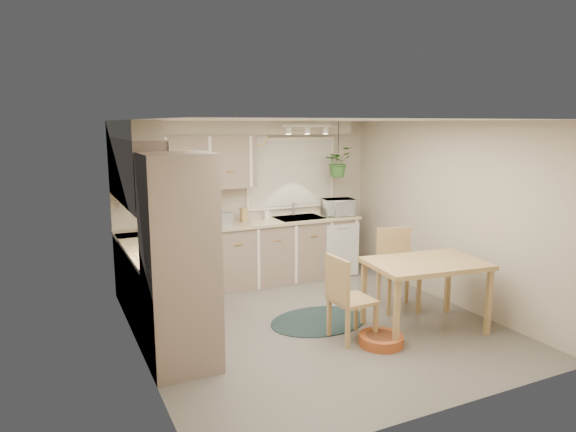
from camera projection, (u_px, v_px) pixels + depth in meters
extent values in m
plane|color=#656259|center=(315.00, 324.00, 6.12)|extent=(4.20, 4.20, 0.00)
plane|color=white|center=(317.00, 120.00, 5.69)|extent=(4.20, 4.20, 0.00)
cube|color=#B9AE99|center=(249.00, 201.00, 7.77)|extent=(4.00, 0.04, 2.40)
cube|color=#B9AE99|center=(443.00, 273.00, 4.04)|extent=(4.00, 0.04, 2.40)
cube|color=#B9AE99|center=(137.00, 243.00, 5.05)|extent=(0.04, 4.20, 2.40)
cube|color=#B9AE99|center=(449.00, 213.00, 6.75)|extent=(0.04, 4.20, 2.40)
cube|color=gray|center=(154.00, 287.00, 6.09)|extent=(0.60, 1.85, 0.90)
cube|color=gray|center=(245.00, 255.00, 7.55)|extent=(3.60, 0.60, 0.90)
cube|color=#C4B28F|center=(153.00, 248.00, 6.01)|extent=(0.64, 1.89, 0.04)
cube|color=#C4B28F|center=(244.00, 224.00, 7.46)|extent=(3.64, 0.64, 0.04)
cube|color=gray|center=(180.00, 263.00, 4.88)|extent=(0.65, 0.65, 2.10)
cube|color=silver|center=(212.00, 260.00, 5.02)|extent=(0.02, 0.56, 0.58)
cube|color=gray|center=(135.00, 171.00, 5.90)|extent=(0.35, 2.00, 0.75)
cube|color=gray|center=(185.00, 163.00, 7.07)|extent=(2.00, 0.35, 0.75)
cube|color=#B9AE99|center=(131.00, 129.00, 5.81)|extent=(0.30, 2.00, 0.20)
cube|color=#B9AE99|center=(239.00, 128.00, 7.35)|extent=(3.60, 0.30, 0.20)
cube|color=silver|center=(164.00, 258.00, 5.50)|extent=(0.52, 0.58, 0.02)
cube|color=silver|center=(161.00, 216.00, 5.41)|extent=(0.40, 0.60, 0.14)
cube|color=white|center=(291.00, 173.00, 7.97)|extent=(1.40, 0.02, 1.00)
cube|color=white|center=(291.00, 173.00, 7.97)|extent=(1.50, 0.02, 1.10)
cube|color=#A2A3A9|center=(299.00, 220.00, 7.85)|extent=(0.70, 0.48, 0.10)
cube|color=silver|center=(343.00, 251.00, 7.92)|extent=(0.58, 0.02, 0.83)
cube|color=silver|center=(307.00, 126.00, 7.37)|extent=(0.80, 0.04, 0.04)
cylinder|color=gold|center=(258.00, 136.00, 7.63)|extent=(0.30, 0.03, 0.30)
cube|color=tan|center=(425.00, 295.00, 5.91)|extent=(1.39, 1.01, 0.82)
cube|color=tan|center=(353.00, 298.00, 5.63)|extent=(0.47, 0.47, 0.96)
cube|color=tan|center=(399.00, 270.00, 6.56)|extent=(0.60, 0.60, 1.03)
ellipsoid|color=black|center=(319.00, 321.00, 6.22)|extent=(1.29, 1.00, 0.01)
cylinder|color=#B74524|center=(381.00, 340.00, 5.55)|extent=(0.53, 0.53, 0.11)
imported|color=silver|center=(338.00, 205.00, 8.00)|extent=(0.52, 0.34, 0.32)
imported|color=silver|center=(266.00, 216.00, 7.77)|extent=(0.08, 0.18, 0.08)
imported|color=#34692A|center=(338.00, 165.00, 7.88)|extent=(0.55, 0.58, 0.36)
cube|color=black|center=(176.00, 218.00, 7.01)|extent=(0.19, 0.22, 0.29)
cube|color=#A2A3A9|center=(222.00, 218.00, 7.33)|extent=(0.31, 0.21, 0.17)
cube|color=tan|center=(244.00, 215.00, 7.50)|extent=(0.10, 0.10, 0.21)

